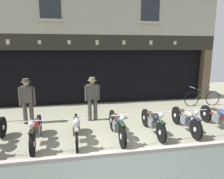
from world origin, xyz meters
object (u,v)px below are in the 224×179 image
Objects in this scene: salesman_left at (27,99)px; advert_board_near at (157,65)px; motorcycle_right at (186,119)px; motorcycle_center at (117,125)px; motorcycle_center_left at (76,128)px; leaning_bicycle at (202,98)px; motorcycle_center_right at (153,121)px; motorcycle_far_right at (219,117)px; motorcycle_left at (36,130)px; shopkeeper_center at (92,97)px; advert_board_far at (176,66)px.

advert_board_near is at bearing -155.85° from salesman_left.
motorcycle_center is at bearing 6.20° from motorcycle_right.
motorcycle_center_left is 0.97× the size of motorcycle_center.
motorcycle_center reaches higher than leaning_bicycle.
motorcycle_center_right is at bearing 129.77° from leaning_bicycle.
leaning_bicycle is (1.23, 2.72, -0.04)m from motorcycle_far_right.
motorcycle_left is 1.00× the size of motorcycle_center.
motorcycle_right is 1.10× the size of leaning_bicycle.
motorcycle_left is at bearing 114.16° from leaning_bicycle.
salesman_left is 1.00× the size of shopkeeper_center.
advert_board_near is 2.71m from leaning_bicycle.
motorcycle_center_left is 1.08× the size of leaning_bicycle.
salesman_left is (-4.06, 1.68, 0.49)m from motorcycle_center_right.
shopkeeper_center reaches higher than motorcycle_far_right.
motorcycle_center_right is 1.08× the size of leaning_bicycle.
motorcycle_far_right is at bearing -97.75° from advert_board_far.
motorcycle_right is 2.23× the size of advert_board_near.
motorcycle_center_left is 6.98m from advert_board_far.
advert_board_far reaches higher than motorcycle_right.
motorcycle_center reaches higher than motorcycle_right.
advert_board_far is at bearing -124.89° from motorcycle_center_right.
advert_board_near is at bearing -152.34° from shopkeeper_center.
motorcycle_right is at bearing -99.40° from advert_board_near.
motorcycle_center_left is 1.18× the size of salesman_left.
motorcycle_far_right is 2.25× the size of advert_board_near.
motorcycle_center is 1.01× the size of motorcycle_far_right.
shopkeeper_center is (-4.08, 1.64, 0.49)m from motorcycle_far_right.
advert_board_far is at bearing -159.03° from shopkeeper_center.
shopkeeper_center is (-1.76, 1.62, 0.49)m from motorcycle_center_right.
salesman_left is at bearing -13.34° from motorcycle_far_right.
salesman_left is at bearing -33.53° from motorcycle_center.
motorcycle_far_right is (1.18, -0.03, -0.00)m from motorcycle_right.
leaning_bicycle is at bearing -160.08° from motorcycle_left.
motorcycle_right is at bearing -112.74° from advert_board_far.
leaning_bicycle is (2.41, 2.69, -0.04)m from motorcycle_right.
leaning_bicycle is (5.94, 2.86, -0.04)m from motorcycle_center_left.
motorcycle_left is 7.01m from advert_board_near.
shopkeeper_center is at bearing -26.42° from motorcycle_right.
motorcycle_center_left is at bearing 3.57° from motorcycle_center_right.
salesman_left reaches higher than shopkeeper_center.
advert_board_near is (-0.49, 4.22, 1.43)m from motorcycle_far_right.
motorcycle_center_right is 4.43m from salesman_left.
advert_board_far is (6.96, 2.51, 0.85)m from salesman_left.
motorcycle_center_left is 6.24m from advert_board_near.
motorcycle_center_left is 4.72m from motorcycle_far_right.
motorcycle_center is at bearing 99.87° from shopkeeper_center.
motorcycle_center is 1.90m from shopkeeper_center.
motorcycle_left is 1.01× the size of motorcycle_far_right.
advert_board_far reaches higher than motorcycle_center_left.
motorcycle_center is at bearing 3.46° from motorcycle_far_right.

